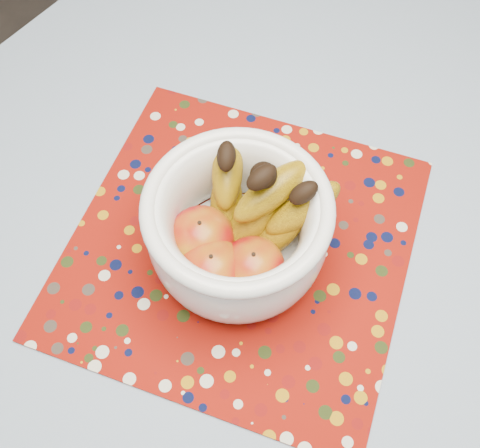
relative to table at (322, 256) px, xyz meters
The scene contains 4 objects.
table is the anchor object (origin of this frame).
tablecloth 0.08m from the table, ahead, with size 1.32×1.32×0.01m, color slate.
placemat 0.16m from the table, 132.27° to the right, with size 0.46×0.46×0.00m, color maroon.
fruit_bowl 0.22m from the table, 127.30° to the right, with size 0.26×0.25×0.19m.
Camera 1 is at (0.12, -0.38, 1.47)m, focal length 42.00 mm.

